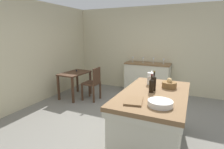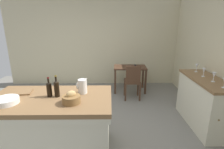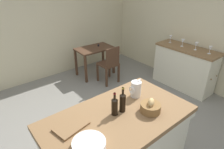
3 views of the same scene
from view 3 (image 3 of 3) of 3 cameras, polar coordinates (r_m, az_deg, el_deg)
name	(u,v)px [view 3 (image 3 of 3)]	position (r m, az deg, el deg)	size (l,w,h in m)	color
ground_plane	(108,132)	(3.34, -1.10, -16.57)	(6.76, 6.76, 0.00)	slate
wall_back	(37,25)	(4.85, -21.15, 13.37)	(5.32, 0.12, 2.60)	beige
wall_right	(205,29)	(4.61, 25.65, 11.91)	(0.12, 5.20, 2.60)	beige
island_table	(118,143)	(2.50, 1.77, -19.48)	(1.70, 0.96, 0.91)	brown
side_cabinet	(184,68)	(4.63, 20.51, 1.92)	(0.52, 1.35, 0.94)	brown
writing_desk	(95,52)	(4.88, -5.14, 6.56)	(0.92, 0.59, 0.77)	#472D1E
wooden_chair	(109,64)	(4.48, -0.75, 3.25)	(0.41, 0.41, 0.91)	#472D1E
pitcher	(136,89)	(2.49, 7.08, -4.26)	(0.17, 0.13, 0.25)	silver
wash_bowl	(89,145)	(1.87, -6.81, -19.88)	(0.31, 0.31, 0.07)	silver
bread_basket	(150,107)	(2.28, 11.30, -9.40)	(0.23, 0.23, 0.17)	brown
cutting_board	(71,126)	(2.10, -12.00, -14.75)	(0.33, 0.22, 0.02)	brown
wine_bottle_dark	(123,102)	(2.20, 3.15, -8.07)	(0.07, 0.07, 0.31)	black
wine_bottle_amber	(115,106)	(2.16, 0.76, -9.26)	(0.07, 0.07, 0.28)	black
wine_glass_far_left	(210,49)	(4.25, 27.00, 6.84)	(0.07, 0.07, 0.16)	white
wine_glass_left	(196,45)	(4.36, 23.60, 8.11)	(0.07, 0.07, 0.17)	white
wine_glass_middle	(183,41)	(4.49, 20.15, 9.16)	(0.07, 0.07, 0.16)	white
wine_glass_right	(171,38)	(4.67, 16.92, 10.34)	(0.07, 0.07, 0.16)	white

